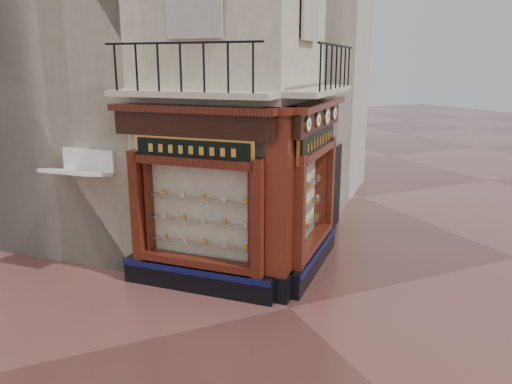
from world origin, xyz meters
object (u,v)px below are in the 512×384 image
clock_a (308,124)px  signboard_left (192,150)px  awning (85,275)px  corner_pilaster (279,209)px  clock_c (327,116)px  signboard_right (317,141)px  clock_d (334,113)px  clock_b (318,120)px

clock_a → signboard_left: size_ratio=0.16×
signboard_left → clock_a: bearing=-160.7°
clock_a → awning: (-4.20, 2.86, -3.62)m
corner_pilaster → clock_c: 2.73m
corner_pilaster → signboard_left: 2.12m
clock_c → signboard_right: (-0.33, -0.18, -0.52)m
corner_pilaster → signboard_right: corner_pilaster is taller
clock_c → clock_d: bearing=-0.0°
clock_b → signboard_right: size_ratio=0.14×
corner_pilaster → clock_d: corner_pilaster is taller
clock_c → signboard_left: size_ratio=0.21×
clock_d → signboard_left: clock_d is taller
clock_b → signboard_left: (-2.65, 0.43, -0.52)m
clock_a → clock_d: size_ratio=0.92×
clock_a → signboard_right: clock_a is taller
signboard_left → clock_b: bearing=-144.1°
clock_b → clock_c: bearing=0.0°
clock_c → signboard_right: bearing=162.9°
clock_b → clock_c: clock_c is taller
clock_d → signboard_right: size_ratio=0.15×
clock_b → awning: clock_b is taller
clock_c → awning: bearing=117.6°
clock_b → signboard_left: clock_b is taller
clock_d → awning: (-5.94, 1.11, -3.62)m
awning → signboard_left: bearing=-176.3°
corner_pilaster → signboard_left: bearing=100.2°
clock_c → signboard_left: bearing=138.1°
clock_b → clock_d: (1.17, 1.17, -0.00)m
clock_c → awning: size_ratio=0.29×
clock_c → awning: (-5.37, 1.68, -3.62)m
clock_b → clock_c: 0.85m
clock_d → signboard_right: bearing=174.6°
clock_a → clock_d: (1.75, 1.75, 0.00)m
clock_d → corner_pilaster: bearing=171.7°
clock_b → corner_pilaster: bearing=161.2°
clock_a → awning: clock_a is taller
awning → signboard_left: signboard_left is taller
awning → signboard_right: bearing=-155.2°
corner_pilaster → signboard_right: size_ratio=1.79×
awning → signboard_right: signboard_right is taller
clock_a → signboard_left: 2.37m
corner_pilaster → clock_a: bearing=-43.6°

